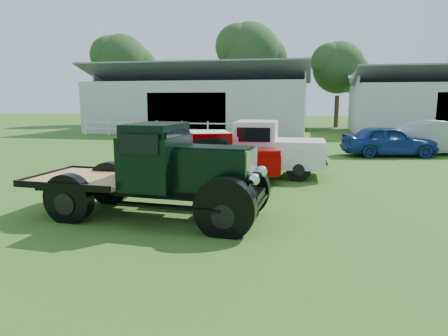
% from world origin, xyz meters
% --- Properties ---
extents(ground, '(120.00, 120.00, 0.00)m').
position_xyz_m(ground, '(0.00, 0.00, 0.00)').
color(ground, '#356E19').
extents(shed_left, '(18.80, 10.20, 5.60)m').
position_xyz_m(shed_left, '(-7.00, 26.00, 2.80)').
color(shed_left, '#ABABA8').
rests_on(shed_left, ground).
extents(fence_rail, '(14.20, 0.16, 1.20)m').
position_xyz_m(fence_rail, '(-8.00, 20.00, 0.60)').
color(fence_rail, white).
rests_on(fence_rail, ground).
extents(tree_a, '(6.30, 6.30, 10.50)m').
position_xyz_m(tree_a, '(-18.00, 33.00, 5.25)').
color(tree_a, '#12350F').
rests_on(tree_a, ground).
extents(tree_b, '(6.90, 6.90, 11.50)m').
position_xyz_m(tree_b, '(-4.00, 34.00, 5.75)').
color(tree_b, '#12350F').
rests_on(tree_b, ground).
extents(tree_c, '(5.40, 5.40, 9.00)m').
position_xyz_m(tree_c, '(5.00, 33.00, 4.50)').
color(tree_c, '#12350F').
rests_on(tree_c, ground).
extents(vintage_flatbed, '(5.81, 2.57, 2.25)m').
position_xyz_m(vintage_flatbed, '(-1.29, 0.02, 1.13)').
color(vintage_flatbed, black).
rests_on(vintage_flatbed, ground).
extents(red_pickup, '(5.20, 3.39, 1.77)m').
position_xyz_m(red_pickup, '(-1.01, 4.06, 0.88)').
color(red_pickup, '#9D0002').
rests_on(red_pickup, ground).
extents(white_pickup, '(5.41, 2.17, 1.98)m').
position_xyz_m(white_pickup, '(0.32, 5.89, 0.99)').
color(white_pickup, silver).
rests_on(white_pickup, ground).
extents(misc_car_blue, '(4.77, 2.63, 1.53)m').
position_xyz_m(misc_car_blue, '(6.23, 12.24, 0.77)').
color(misc_car_blue, navy).
rests_on(misc_car_blue, ground).
extents(misc_car_grey, '(5.45, 2.70, 1.72)m').
position_xyz_m(misc_car_grey, '(9.12, 13.49, 0.86)').
color(misc_car_grey, gray).
rests_on(misc_car_grey, ground).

